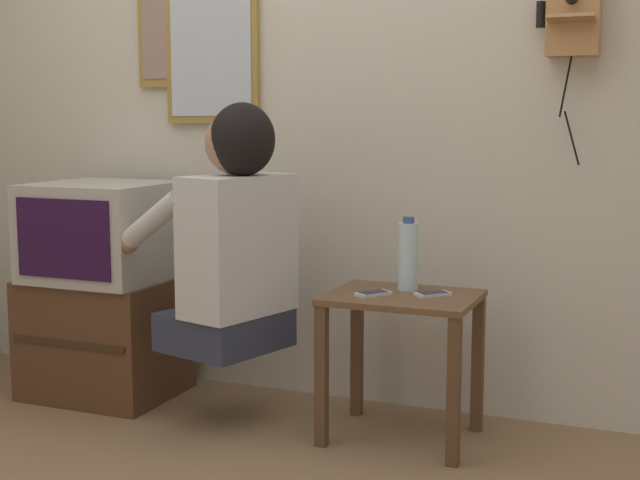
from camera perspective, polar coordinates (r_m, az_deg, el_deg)
The scene contains 11 objects.
wall_back at distance 3.55m, azimuth 1.64°, elevation 10.10°, with size 6.80×0.05×2.55m.
side_table at distance 3.16m, azimuth 5.27°, elevation -5.58°, with size 0.52×0.41×0.52m.
person at distance 3.23m, azimuth -5.62°, elevation 0.34°, with size 0.64×0.55×0.90m.
tv_stand at distance 3.79m, azimuth -13.60°, elevation -6.01°, with size 0.58×0.48×0.49m.
television at distance 3.70m, azimuth -13.71°, elevation 0.56°, with size 0.52×0.51×0.39m.
wall_phone_antique at distance 3.28m, azimuth 15.94°, elevation 14.19°, with size 0.22×0.19×0.75m.
framed_picture at distance 3.87m, azimuth -9.52°, elevation 13.30°, with size 0.31×0.03×0.50m.
wall_mirror at distance 3.76m, azimuth -6.92°, elevation 11.88°, with size 0.42×0.03×0.58m.
cell_phone_held at distance 3.11m, azimuth 3.43°, elevation -3.44°, with size 0.12×0.14×0.01m.
cell_phone_spare at distance 3.12m, azimuth 7.23°, elevation -3.44°, with size 0.13×0.13×0.01m.
water_bottle at distance 3.20m, azimuth 5.66°, elevation -0.99°, with size 0.07×0.07×0.26m.
Camera 1 is at (1.25, -2.22, 1.14)m, focal length 50.00 mm.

